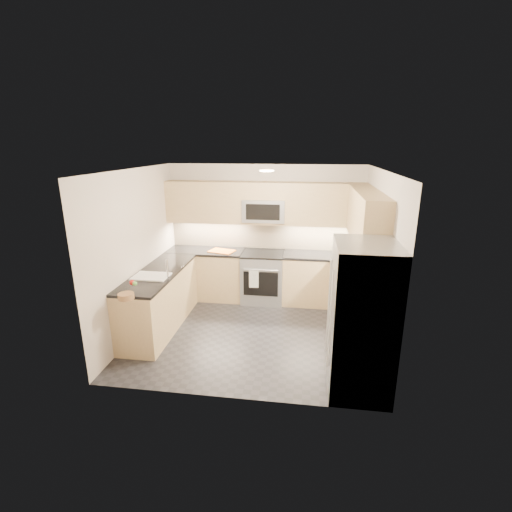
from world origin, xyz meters
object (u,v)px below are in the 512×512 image
Objects in this scene: gas_range at (263,277)px; microwave at (264,210)px; cutting_board at (222,251)px; utensil_bowl at (345,252)px; fruit_basket at (126,296)px; refrigerator at (362,319)px.

microwave is at bearing 90.00° from gas_range.
cutting_board is (-0.77, -0.16, -0.75)m from microwave.
microwave reaches higher than gas_range.
fruit_basket is at bearing -142.04° from utensil_bowl.
refrigerator is at bearing -60.38° from microwave.
cutting_board is at bearing 72.93° from fruit_basket.
utensil_bowl is at bearing -2.39° from gas_range.
microwave reaches higher than fruit_basket.
gas_range is 2.86m from refrigerator.
fruit_basket is (-2.94, -2.29, -0.04)m from utensil_bowl.
microwave is at bearing 172.74° from utensil_bowl.
refrigerator is at bearing -1.41° from fruit_basket.
gas_range is 1.20× the size of microwave.
cutting_board is 2.17× the size of fruit_basket.
fruit_basket is at bearing -107.07° from cutting_board.
fruit_basket is (-2.93, 0.07, 0.08)m from refrigerator.
microwave is 1.72× the size of cutting_board.
refrigerator is 2.37m from utensil_bowl.
gas_range is 1.57m from utensil_bowl.
microwave is at bearing 11.75° from cutting_board.
microwave reaches higher than refrigerator.
refrigerator is (1.45, -2.55, -0.80)m from microwave.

